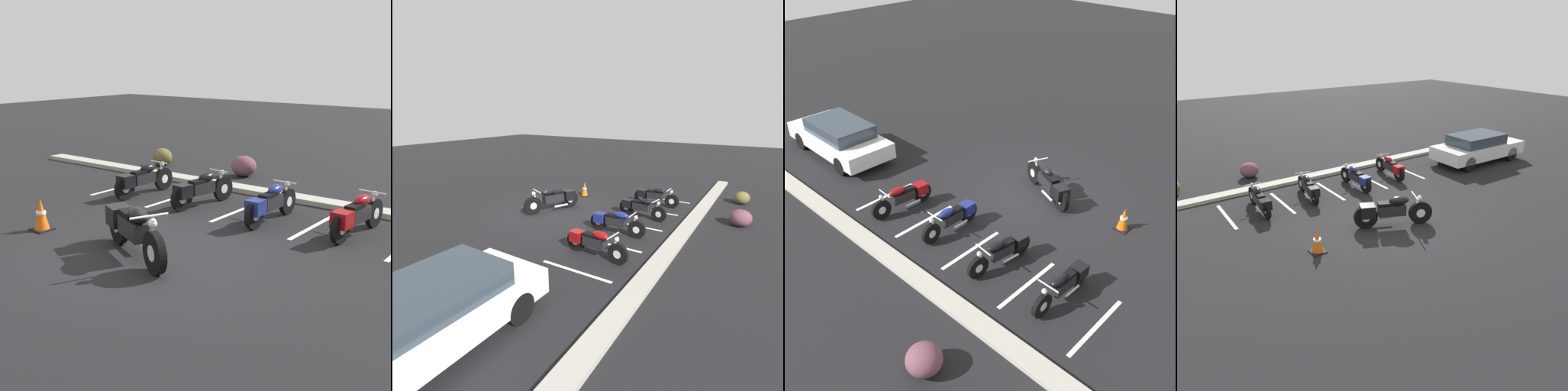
# 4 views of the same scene
# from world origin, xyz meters

# --- Properties ---
(ground) EXTENTS (60.00, 60.00, 0.00)m
(ground) POSITION_xyz_m (0.00, 0.00, 0.00)
(ground) COLOR black
(motorcycle_black_featured) EXTENTS (2.25, 1.18, 0.95)m
(motorcycle_black_featured) POSITION_xyz_m (-0.25, -0.23, 0.51)
(motorcycle_black_featured) COLOR black
(motorcycle_black_featured) RESTS_ON ground
(parked_bike_0) EXTENTS (0.56, 2.00, 0.79)m
(parked_bike_0) POSITION_xyz_m (-3.07, 3.01, 0.42)
(parked_bike_0) COLOR black
(parked_bike_0) RESTS_ON ground
(parked_bike_1) EXTENTS (0.62, 1.99, 0.78)m
(parked_bike_1) POSITION_xyz_m (-1.28, 3.10, 0.42)
(parked_bike_1) COLOR black
(parked_bike_1) RESTS_ON ground
(parked_bike_2) EXTENTS (0.56, 2.00, 0.79)m
(parked_bike_2) POSITION_xyz_m (0.67, 2.98, 0.42)
(parked_bike_2) COLOR black
(parked_bike_2) RESTS_ON ground
(parked_bike_3) EXTENTS (0.57, 2.04, 0.80)m
(parked_bike_3) POSITION_xyz_m (2.48, 3.21, 0.43)
(parked_bike_3) COLOR black
(parked_bike_3) RESTS_ON ground
(concrete_curb) EXTENTS (18.00, 0.50, 0.12)m
(concrete_curb) POSITION_xyz_m (0.00, 4.99, 0.06)
(concrete_curb) COLOR #A8A399
(concrete_curb) RESTS_ON ground
(landscape_rock_0) EXTENTS (0.91, 0.89, 0.56)m
(landscape_rock_0) POSITION_xyz_m (-5.23, 6.28, 0.28)
(landscape_rock_0) COLOR brown
(landscape_rock_0) RESTS_ON ground
(landscape_rock_1) EXTENTS (0.84, 0.85, 0.61)m
(landscape_rock_1) POSITION_xyz_m (-2.26, 6.52, 0.30)
(landscape_rock_1) COLOR brown
(landscape_rock_1) RESTS_ON ground
(traffic_cone) EXTENTS (0.40, 0.40, 0.67)m
(traffic_cone) POSITION_xyz_m (-2.74, -0.33, 0.31)
(traffic_cone) COLOR black
(traffic_cone) RESTS_ON ground
(stall_line_0) EXTENTS (0.10, 2.10, 0.00)m
(stall_line_0) POSITION_xyz_m (-4.12, 3.27, 0.00)
(stall_line_0) COLOR white
(stall_line_0) RESTS_ON ground
(stall_line_1) EXTENTS (0.10, 2.10, 0.00)m
(stall_line_1) POSITION_xyz_m (-2.23, 3.27, 0.00)
(stall_line_1) COLOR white
(stall_line_1) RESTS_ON ground
(stall_line_2) EXTENTS (0.10, 2.10, 0.00)m
(stall_line_2) POSITION_xyz_m (-0.33, 3.27, 0.00)
(stall_line_2) COLOR white
(stall_line_2) RESTS_ON ground
(stall_line_3) EXTENTS (0.10, 2.10, 0.00)m
(stall_line_3) POSITION_xyz_m (1.56, 3.27, 0.00)
(stall_line_3) COLOR white
(stall_line_3) RESTS_ON ground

